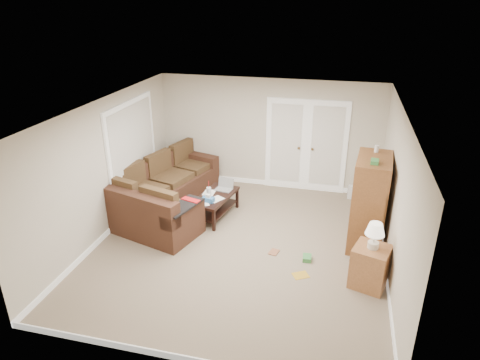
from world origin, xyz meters
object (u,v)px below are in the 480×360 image
(tv_armoire, at_px, (369,202))
(side_cabinet, at_px, (370,263))
(sectional_sofa, at_px, (160,195))
(coffee_table, at_px, (216,204))

(tv_armoire, xyz_separation_m, side_cabinet, (0.03, -1.24, -0.44))
(sectional_sofa, height_order, side_cabinet, side_cabinet)
(coffee_table, xyz_separation_m, side_cabinet, (2.94, -1.60, 0.13))
(coffee_table, bearing_deg, tv_armoire, 3.30)
(tv_armoire, bearing_deg, side_cabinet, -83.29)
(side_cabinet, bearing_deg, sectional_sofa, 177.24)
(coffee_table, relative_size, tv_armoire, 0.70)
(side_cabinet, bearing_deg, tv_armoire, 109.01)
(sectional_sofa, bearing_deg, coffee_table, 20.34)
(sectional_sofa, bearing_deg, side_cabinet, -3.88)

